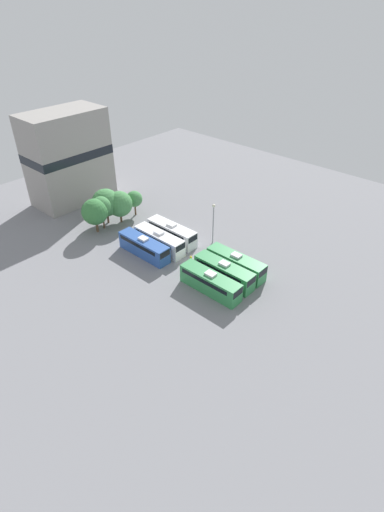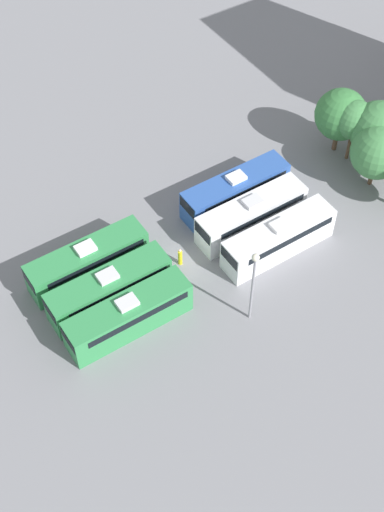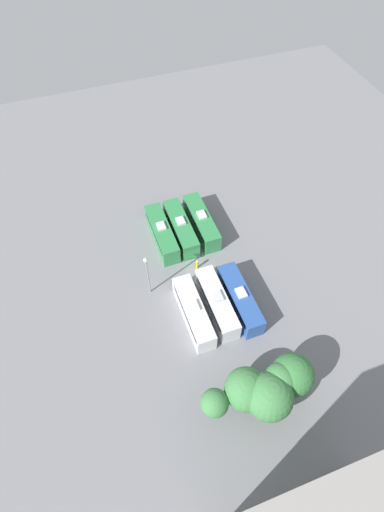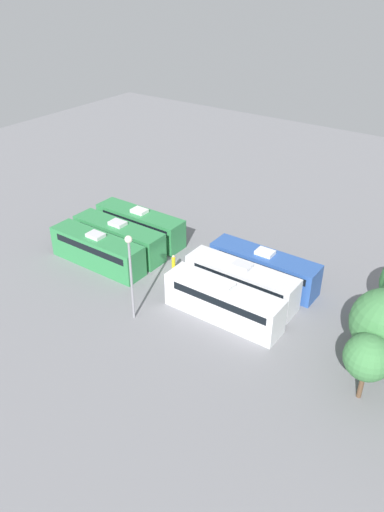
{
  "view_description": "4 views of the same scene",
  "coord_description": "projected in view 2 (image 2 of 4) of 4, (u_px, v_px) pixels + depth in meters",
  "views": [
    {
      "loc": [
        -40.4,
        -36.96,
        38.72
      ],
      "look_at": [
        0.36,
        -0.24,
        1.39
      ],
      "focal_mm": 28.0,
      "sensor_mm": 36.0,
      "label": 1
    },
    {
      "loc": [
        32.18,
        -20.31,
        46.9
      ],
      "look_at": [
        1.03,
        0.09,
        1.78
      ],
      "focal_mm": 50.0,
      "sensor_mm": 36.0,
      "label": 2
    },
    {
      "loc": [
        12.22,
        31.51,
        48.04
      ],
      "look_at": [
        0.59,
        -0.79,
        2.66
      ],
      "focal_mm": 28.0,
      "sensor_mm": 36.0,
      "label": 3
    },
    {
      "loc": [
        31.94,
        24.54,
        25.83
      ],
      "look_at": [
        -0.92,
        1.17,
        1.84
      ],
      "focal_mm": 35.0,
      "sensor_mm": 36.0,
      "label": 4
    }
  ],
  "objects": [
    {
      "name": "bus_5",
      "position": [
        279.0,
        238.0,
        59.9
      ],
      "size": [
        2.59,
        10.28,
        3.43
      ],
      "color": "white",
      "rests_on": "ground_plane"
    },
    {
      "name": "bus_4",
      "position": [
        252.0,
        214.0,
        61.62
      ],
      "size": [
        2.59,
        10.28,
        3.43
      ],
      "color": "silver",
      "rests_on": "ground_plane"
    },
    {
      "name": "bus_2",
      "position": [
        129.0,
        314.0,
        54.9
      ],
      "size": [
        2.59,
        10.28,
        3.43
      ],
      "color": "#338C4C",
      "rests_on": "ground_plane"
    },
    {
      "name": "tree_1",
      "position": [
        355.0,
        120.0,
        64.99
      ],
      "size": [
        3.69,
        3.69,
        6.56
      ],
      "color": "brown",
      "rests_on": "ground_plane"
    },
    {
      "name": "ground_plane",
      "position": [
        185.0,
        262.0,
        60.39
      ],
      "size": [
        108.73,
        108.73,
        0.0
      ],
      "primitive_type": "plane",
      "color": "gray"
    },
    {
      "name": "tree_0",
      "position": [
        341.0,
        114.0,
        66.19
      ],
      "size": [
        4.9,
        4.9,
        6.69
      ],
      "color": "brown",
      "rests_on": "ground_plane"
    },
    {
      "name": "bus_3",
      "position": [
        236.0,
        190.0,
        63.48
      ],
      "size": [
        2.59,
        10.28,
        3.43
      ],
      "color": "#2D56A8",
      "rests_on": "ground_plane"
    },
    {
      "name": "bus_1",
      "position": [
        110.0,
        288.0,
        56.53
      ],
      "size": [
        2.59,
        10.28,
        3.43
      ],
      "color": "#338C4C",
      "rests_on": "ground_plane"
    },
    {
      "name": "tree_2",
      "position": [
        378.0,
        130.0,
        64.68
      ],
      "size": [
        5.34,
        5.34,
        6.99
      ],
      "color": "brown",
      "rests_on": "ground_plane"
    },
    {
      "name": "worker_person",
      "position": [
        180.0,
        257.0,
        59.66
      ],
      "size": [
        0.36,
        0.36,
        1.78
      ],
      "color": "gold",
      "rests_on": "ground_plane"
    },
    {
      "name": "tree_3",
      "position": [
        378.0,
        152.0,
        63.41
      ],
      "size": [
        4.96,
        4.96,
        6.38
      ],
      "color": "brown",
      "rests_on": "ground_plane"
    },
    {
      "name": "bus_0",
      "position": [
        88.0,
        260.0,
        58.33
      ],
      "size": [
        2.59,
        10.28,
        3.43
      ],
      "color": "#338C4C",
      "rests_on": "ground_plane"
    },
    {
      "name": "light_pole",
      "position": [
        254.0,
        276.0,
        52.72
      ],
      "size": [
        0.6,
        0.6,
        7.77
      ],
      "color": "gray",
      "rests_on": "ground_plane"
    }
  ]
}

